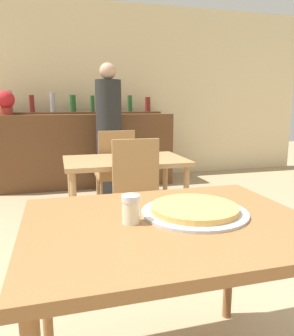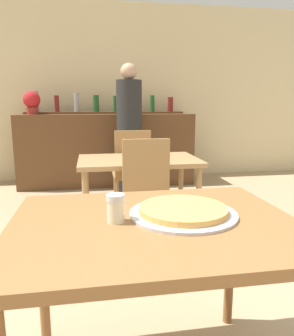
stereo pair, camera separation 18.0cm
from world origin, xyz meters
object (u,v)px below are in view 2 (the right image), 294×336
cheese_shaker (116,208)px  person_standing (129,124)px  pizza_tray (183,211)px  potted_plant (32,101)px  chair_far_side_front (148,193)px  chair_far_side_back (132,168)px

cheese_shaker → person_standing: 3.24m
pizza_tray → person_standing: 3.19m
pizza_tray → potted_plant: bearing=107.6°
cheese_shaker → potted_plant: size_ratio=0.33×
chair_far_side_front → person_standing: size_ratio=0.54×
chair_far_side_front → pizza_tray: bearing=-93.2°
chair_far_side_front → potted_plant: potted_plant is taller
chair_far_side_front → pizza_tray: size_ratio=2.17×
chair_far_side_front → chair_far_side_back: (-0.00, 1.03, 0.00)m
chair_far_side_back → cheese_shaker: bearing=81.4°
person_standing → potted_plant: person_standing is taller
chair_far_side_back → cheese_shaker: chair_far_side_back is taller
person_standing → cheese_shaker: bearing=-97.6°
cheese_shaker → potted_plant: 3.87m
chair_far_side_front → person_standing: 2.01m
chair_far_side_back → pizza_tray: (-0.07, -2.24, 0.25)m
chair_far_side_front → cheese_shaker: 1.32m
chair_far_side_back → potted_plant: 2.05m
chair_far_side_back → pizza_tray: size_ratio=2.17×
potted_plant → pizza_tray: bearing=-72.4°
chair_far_side_back → cheese_shaker: (-0.34, -2.28, 0.29)m
chair_far_side_front → chair_far_side_back: same height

